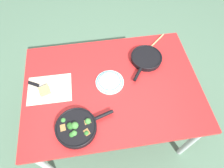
# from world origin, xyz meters

# --- Properties ---
(ground_plane) EXTENTS (14.00, 14.00, 0.00)m
(ground_plane) POSITION_xyz_m (0.00, 0.00, 0.00)
(ground_plane) COLOR #51755B
(dining_table_red) EXTENTS (1.32, 0.94, 0.73)m
(dining_table_red) POSITION_xyz_m (0.00, 0.00, 0.65)
(dining_table_red) COLOR red
(dining_table_red) RESTS_ON ground_plane
(skillet_broccoli) EXTENTS (0.39, 0.27, 0.08)m
(skillet_broccoli) POSITION_xyz_m (0.28, 0.30, 0.76)
(skillet_broccoli) COLOR black
(skillet_broccoli) RESTS_ON dining_table_red
(skillet_eggs) EXTENTS (0.28, 0.33, 0.04)m
(skillet_eggs) POSITION_xyz_m (-0.31, -0.20, 0.75)
(skillet_eggs) COLOR black
(skillet_eggs) RESTS_ON dining_table_red
(wooden_spoon) EXTENTS (0.28, 0.25, 0.02)m
(wooden_spoon) POSITION_xyz_m (-0.37, -0.32, 0.74)
(wooden_spoon) COLOR tan
(wooden_spoon) RESTS_ON dining_table_red
(parchment_sheet) EXTENTS (0.33, 0.25, 0.00)m
(parchment_sheet) POSITION_xyz_m (0.47, -0.04, 0.73)
(parchment_sheet) COLOR beige
(parchment_sheet) RESTS_ON dining_table_red
(grater_knife) EXTENTS (0.26, 0.15, 0.02)m
(grater_knife) POSITION_xyz_m (0.53, -0.07, 0.74)
(grater_knife) COLOR silver
(grater_knife) RESTS_ON dining_table_red
(cheese_block) EXTENTS (0.09, 0.08, 0.04)m
(cheese_block) POSITION_xyz_m (0.50, -0.01, 0.75)
(cheese_block) COLOR #E0C15B
(cheese_block) RESTS_ON dining_table_red
(dinner_plate_stack) EXTENTS (0.21, 0.21, 0.03)m
(dinner_plate_stack) POSITION_xyz_m (0.01, -0.03, 0.74)
(dinner_plate_stack) COLOR white
(dinner_plate_stack) RESTS_ON dining_table_red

